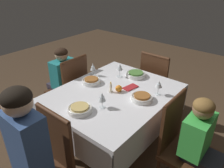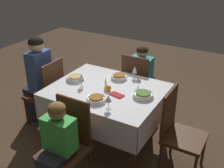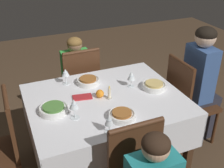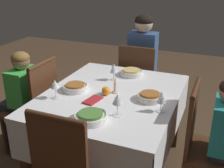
# 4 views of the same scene
# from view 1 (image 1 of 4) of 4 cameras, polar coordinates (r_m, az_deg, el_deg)

# --- Properties ---
(ground_plane) EXTENTS (8.00, 8.00, 0.00)m
(ground_plane) POSITION_cam_1_polar(r_m,az_deg,el_deg) (2.66, 0.44, -16.05)
(ground_plane) COLOR #4C3826
(dining_table) EXTENTS (1.28, 1.03, 0.74)m
(dining_table) POSITION_cam_1_polar(r_m,az_deg,el_deg) (2.26, 0.50, -4.24)
(dining_table) COLOR silver
(dining_table) RESTS_ON ground_plane
(chair_east) EXTENTS (0.42, 0.42, 0.93)m
(chair_east) POSITION_cam_1_polar(r_m,az_deg,el_deg) (1.88, -16.77, -19.28)
(chair_east) COLOR #472816
(chair_east) RESTS_ON ground_plane
(chair_south) EXTENTS (0.42, 0.42, 0.93)m
(chair_south) POSITION_cam_1_polar(r_m,az_deg,el_deg) (2.84, -10.84, -0.98)
(chair_south) COLOR #472816
(chair_south) RESTS_ON ground_plane
(chair_north) EXTENTS (0.42, 0.42, 0.93)m
(chair_north) POSITION_cam_1_polar(r_m,az_deg,el_deg) (2.06, 17.73, -14.56)
(chair_north) COLOR #472816
(chair_north) RESTS_ON ground_plane
(chair_west) EXTENTS (0.42, 0.42, 0.93)m
(chair_west) POSITION_cam_1_polar(r_m,az_deg,el_deg) (2.97, 11.61, 0.35)
(chair_west) COLOR #472816
(chair_west) RESTS_ON ground_plane
(person_adult_denim) EXTENTS (0.34, 0.30, 1.22)m
(person_adult_denim) POSITION_cam_1_polar(r_m,az_deg,el_deg) (1.71, -22.04, -17.43)
(person_adult_denim) COLOR #282833
(person_adult_denim) RESTS_ON ground_plane
(person_child_teal) EXTENTS (0.30, 0.33, 1.01)m
(person_child_teal) POSITION_cam_1_polar(r_m,az_deg,el_deg) (2.93, -13.08, 0.93)
(person_child_teal) COLOR #383342
(person_child_teal) RESTS_ON ground_plane
(person_child_green) EXTENTS (0.30, 0.33, 0.99)m
(person_child_green) POSITION_cam_1_polar(r_m,az_deg,el_deg) (2.00, 22.50, -15.37)
(person_child_green) COLOR #282833
(person_child_green) RESTS_ON ground_plane
(bowl_east) EXTENTS (0.21, 0.21, 0.06)m
(bowl_east) POSITION_cam_1_polar(r_m,az_deg,el_deg) (1.93, -8.39, -6.44)
(bowl_east) COLOR white
(bowl_east) RESTS_ON dining_table
(wine_glass_east) EXTENTS (0.07, 0.07, 0.15)m
(wine_glass_east) POSITION_cam_1_polar(r_m,az_deg,el_deg) (1.92, -2.64, -3.47)
(wine_glass_east) COLOR white
(wine_glass_east) RESTS_ON dining_table
(bowl_south) EXTENTS (0.20, 0.20, 0.06)m
(bowl_south) POSITION_cam_1_polar(r_m,az_deg,el_deg) (2.38, -5.39, 0.85)
(bowl_south) COLOR white
(bowl_south) RESTS_ON dining_table
(wine_glass_south) EXTENTS (0.06, 0.06, 0.15)m
(wine_glass_south) POSITION_cam_1_polar(r_m,az_deg,el_deg) (2.52, -5.02, 4.38)
(wine_glass_south) COLOR white
(wine_glass_south) RESTS_ON dining_table
(bowl_north) EXTENTS (0.21, 0.21, 0.06)m
(bowl_north) POSITION_cam_1_polar(r_m,az_deg,el_deg) (2.09, 7.83, -3.49)
(bowl_north) COLOR white
(bowl_north) RESTS_ON dining_table
(wine_glass_north) EXTENTS (0.07, 0.07, 0.15)m
(wine_glass_north) POSITION_cam_1_polar(r_m,az_deg,el_deg) (2.16, 12.11, -0.15)
(wine_glass_north) COLOR white
(wine_glass_north) RESTS_ON dining_table
(bowl_west) EXTENTS (0.23, 0.23, 0.06)m
(bowl_west) POSITION_cam_1_polar(r_m,az_deg,el_deg) (2.54, 6.26, 2.56)
(bowl_west) COLOR white
(bowl_west) RESTS_ON dining_table
(wine_glass_west) EXTENTS (0.07, 0.07, 0.16)m
(wine_glass_west) POSITION_cam_1_polar(r_m,az_deg,el_deg) (2.48, 2.01, 4.36)
(wine_glass_west) COLOR white
(wine_glass_west) RESTS_ON dining_table
(candle_centerpiece) EXTENTS (0.05, 0.05, 0.12)m
(candle_centerpiece) POSITION_cam_1_polar(r_m,az_deg,el_deg) (2.19, -0.33, -1.18)
(candle_centerpiece) COLOR beige
(candle_centerpiece) RESTS_ON dining_table
(orange_fruit) EXTENTS (0.07, 0.07, 0.07)m
(orange_fruit) POSITION_cam_1_polar(r_m,az_deg,el_deg) (2.21, 1.77, -1.17)
(orange_fruit) COLOR orange
(orange_fruit) RESTS_ON dining_table
(napkin_red_folded) EXTENTS (0.17, 0.11, 0.01)m
(napkin_red_folded) POSITION_cam_1_polar(r_m,az_deg,el_deg) (2.29, 4.86, -0.87)
(napkin_red_folded) COLOR #AD2328
(napkin_red_folded) RESTS_ON dining_table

